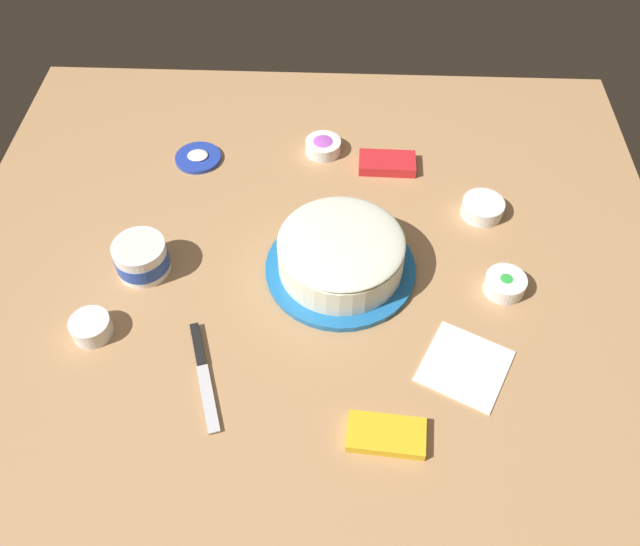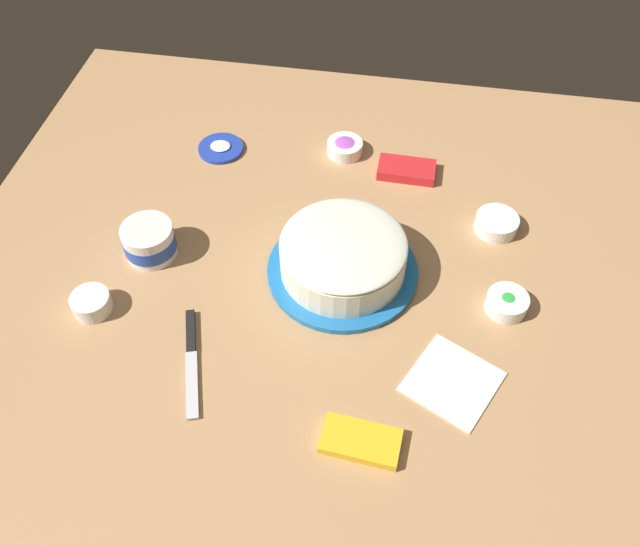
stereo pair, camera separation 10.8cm
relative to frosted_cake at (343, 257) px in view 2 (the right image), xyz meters
The scene contains 12 objects.
ground_plane 0.10m from the frosted_cake, 42.08° to the left, with size 1.54×1.54×0.00m, color tan.
frosted_cake is the anchor object (origin of this frame).
frosting_tub 0.41m from the frosted_cake, ahead, with size 0.11×0.11×0.07m.
frosting_tub_lid 0.49m from the frosted_cake, 43.64° to the right, with size 0.11×0.11×0.02m.
spreading_knife 0.36m from the frosted_cake, 44.13° to the left, with size 0.09×0.23×0.01m.
sprinkle_bowl_orange 0.37m from the frosted_cake, 150.23° to the right, with size 0.09×0.09×0.03m.
sprinkle_bowl_yellow 0.51m from the frosted_cake, 20.37° to the left, with size 0.08×0.08×0.04m.
sprinkle_bowl_rainbow 0.38m from the frosted_cake, 82.41° to the right, with size 0.09×0.09×0.04m.
sprinkle_bowl_green 0.34m from the frosted_cake, behind, with size 0.08×0.08×0.04m.
candy_box_lower 0.39m from the frosted_cake, 103.11° to the left, with size 0.14×0.07×0.02m, color yellow.
candy_box_upper 0.35m from the frosted_cake, 107.86° to the right, with size 0.14×0.07×0.02m, color red.
paper_napkin 0.33m from the frosted_cake, 136.76° to the left, with size 0.15×0.15×0.01m, color white.
Camera 2 is at (-0.16, 0.81, 1.07)m, focal length 36.81 mm.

